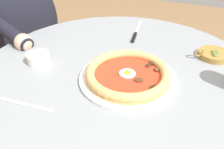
{
  "coord_description": "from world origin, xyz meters",
  "views": [
    {
      "loc": [
        -0.2,
        0.63,
        1.23
      ],
      "look_at": [
        0.03,
        -0.0,
        0.75
      ],
      "focal_mm": 39.6,
      "sensor_mm": 36.0,
      "label": 1
    }
  ],
  "objects_px": {
    "steak_knife": "(135,34)",
    "diner_person": "(30,59)",
    "ramekin_capers": "(39,58)",
    "fork_utensil": "(25,104)",
    "cafe_chair_diner": "(16,44)",
    "dining_table": "(119,104)",
    "pizza_on_plate": "(128,75)",
    "olive_pan": "(214,54)"
  },
  "relations": [
    {
      "from": "steak_knife",
      "to": "diner_person",
      "type": "distance_m",
      "value": 0.65
    },
    {
      "from": "ramekin_capers",
      "to": "fork_utensil",
      "type": "height_order",
      "value": "ramekin_capers"
    },
    {
      "from": "steak_knife",
      "to": "fork_utensil",
      "type": "bearing_deg",
      "value": 71.7
    },
    {
      "from": "dining_table",
      "to": "fork_utensil",
      "type": "bearing_deg",
      "value": 48.73
    },
    {
      "from": "dining_table",
      "to": "steak_knife",
      "type": "relative_size",
      "value": 4.38
    },
    {
      "from": "fork_utensil",
      "to": "pizza_on_plate",
      "type": "bearing_deg",
      "value": -138.09
    },
    {
      "from": "dining_table",
      "to": "cafe_chair_diner",
      "type": "height_order",
      "value": "cafe_chair_diner"
    },
    {
      "from": "steak_knife",
      "to": "olive_pan",
      "type": "xyz_separation_m",
      "value": [
        -0.32,
        0.08,
        0.01
      ]
    },
    {
      "from": "steak_knife",
      "to": "ramekin_capers",
      "type": "height_order",
      "value": "ramekin_capers"
    },
    {
      "from": "fork_utensil",
      "to": "cafe_chair_diner",
      "type": "bearing_deg",
      "value": -47.62
    },
    {
      "from": "pizza_on_plate",
      "to": "steak_knife",
      "type": "distance_m",
      "value": 0.32
    },
    {
      "from": "dining_table",
      "to": "olive_pan",
      "type": "relative_size",
      "value": 7.94
    },
    {
      "from": "steak_knife",
      "to": "olive_pan",
      "type": "height_order",
      "value": "olive_pan"
    },
    {
      "from": "dining_table",
      "to": "pizza_on_plate",
      "type": "height_order",
      "value": "pizza_on_plate"
    },
    {
      "from": "pizza_on_plate",
      "to": "ramekin_capers",
      "type": "bearing_deg",
      "value": 1.82
    },
    {
      "from": "cafe_chair_diner",
      "to": "steak_knife",
      "type": "bearing_deg",
      "value": 174.15
    },
    {
      "from": "pizza_on_plate",
      "to": "steak_knife",
      "type": "height_order",
      "value": "pizza_on_plate"
    },
    {
      "from": "dining_table",
      "to": "pizza_on_plate",
      "type": "xyz_separation_m",
      "value": [
        -0.03,
        0.02,
        0.15
      ]
    },
    {
      "from": "diner_person",
      "to": "cafe_chair_diner",
      "type": "relative_size",
      "value": 1.26
    },
    {
      "from": "ramekin_capers",
      "to": "cafe_chair_diner",
      "type": "distance_m",
      "value": 0.66
    },
    {
      "from": "pizza_on_plate",
      "to": "ramekin_capers",
      "type": "distance_m",
      "value": 0.32
    },
    {
      "from": "dining_table",
      "to": "steak_knife",
      "type": "height_order",
      "value": "steak_knife"
    },
    {
      "from": "cafe_chair_diner",
      "to": "dining_table",
      "type": "bearing_deg",
      "value": 153.89
    },
    {
      "from": "pizza_on_plate",
      "to": "fork_utensil",
      "type": "relative_size",
      "value": 1.68
    },
    {
      "from": "steak_knife",
      "to": "diner_person",
      "type": "bearing_deg",
      "value": -0.65
    },
    {
      "from": "pizza_on_plate",
      "to": "diner_person",
      "type": "height_order",
      "value": "diner_person"
    },
    {
      "from": "dining_table",
      "to": "steak_knife",
      "type": "bearing_deg",
      "value": -84.27
    },
    {
      "from": "steak_knife",
      "to": "ramekin_capers",
      "type": "relative_size",
      "value": 2.86
    },
    {
      "from": "dining_table",
      "to": "olive_pan",
      "type": "distance_m",
      "value": 0.39
    },
    {
      "from": "ramekin_capers",
      "to": "cafe_chair_diner",
      "type": "height_order",
      "value": "cafe_chair_diner"
    },
    {
      "from": "fork_utensil",
      "to": "diner_person",
      "type": "distance_m",
      "value": 0.73
    },
    {
      "from": "dining_table",
      "to": "ramekin_capers",
      "type": "bearing_deg",
      "value": 6.13
    },
    {
      "from": "cafe_chair_diner",
      "to": "pizza_on_plate",
      "type": "bearing_deg",
      "value": 153.58
    },
    {
      "from": "dining_table",
      "to": "olive_pan",
      "type": "bearing_deg",
      "value": -142.91
    },
    {
      "from": "dining_table",
      "to": "pizza_on_plate",
      "type": "bearing_deg",
      "value": 146.68
    },
    {
      "from": "dining_table",
      "to": "diner_person",
      "type": "relative_size",
      "value": 0.87
    },
    {
      "from": "steak_knife",
      "to": "diner_person",
      "type": "xyz_separation_m",
      "value": [
        0.59,
        -0.01,
        -0.25
      ]
    },
    {
      "from": "diner_person",
      "to": "cafe_chair_diner",
      "type": "xyz_separation_m",
      "value": [
        0.13,
        -0.07,
        0.03
      ]
    },
    {
      "from": "dining_table",
      "to": "fork_utensil",
      "type": "relative_size",
      "value": 5.34
    },
    {
      "from": "cafe_chair_diner",
      "to": "ramekin_capers",
      "type": "bearing_deg",
      "value": 139.27
    },
    {
      "from": "olive_pan",
      "to": "fork_utensil",
      "type": "xyz_separation_m",
      "value": [
        0.49,
        0.45,
        -0.01
      ]
    },
    {
      "from": "pizza_on_plate",
      "to": "cafe_chair_diner",
      "type": "distance_m",
      "value": 0.91
    }
  ]
}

